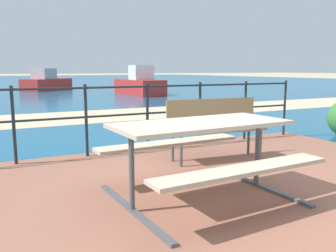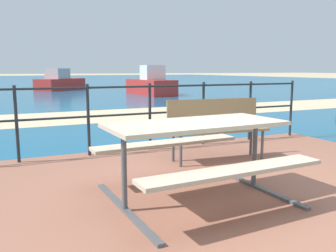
{
  "view_description": "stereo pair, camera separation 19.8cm",
  "coord_description": "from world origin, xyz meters",
  "px_view_note": "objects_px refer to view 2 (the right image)",
  "views": [
    {
      "loc": [
        -2.25,
        -2.73,
        1.34
      ],
      "look_at": [
        -0.12,
        1.45,
        0.59
      ],
      "focal_mm": 37.89,
      "sensor_mm": 36.0,
      "label": 1
    },
    {
      "loc": [
        -2.08,
        -2.82,
        1.34
      ],
      "look_at": [
        -0.12,
        1.45,
        0.59
      ],
      "focal_mm": 37.89,
      "sensor_mm": 36.0,
      "label": 2
    }
  ],
  "objects_px": {
    "picnic_table": "(196,140)",
    "park_bench": "(216,123)",
    "boat_near": "(150,85)",
    "boat_mid": "(61,82)"
  },
  "relations": [
    {
      "from": "picnic_table",
      "to": "boat_mid",
      "type": "bearing_deg",
      "value": 82.93
    },
    {
      "from": "picnic_table",
      "to": "boat_mid",
      "type": "distance_m",
      "value": 21.52
    },
    {
      "from": "picnic_table",
      "to": "boat_near",
      "type": "distance_m",
      "value": 15.77
    },
    {
      "from": "boat_mid",
      "to": "picnic_table",
      "type": "bearing_deg",
      "value": -139.86
    },
    {
      "from": "picnic_table",
      "to": "park_bench",
      "type": "distance_m",
      "value": 1.63
    },
    {
      "from": "boat_near",
      "to": "boat_mid",
      "type": "relative_size",
      "value": 1.15
    },
    {
      "from": "picnic_table",
      "to": "park_bench",
      "type": "xyz_separation_m",
      "value": [
        1.03,
        1.26,
        -0.07
      ]
    },
    {
      "from": "park_bench",
      "to": "boat_near",
      "type": "distance_m",
      "value": 14.25
    },
    {
      "from": "park_bench",
      "to": "boat_near",
      "type": "xyz_separation_m",
      "value": [
        4.38,
        13.56,
        -0.05
      ]
    },
    {
      "from": "picnic_table",
      "to": "park_bench",
      "type": "height_order",
      "value": "park_bench"
    }
  ]
}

